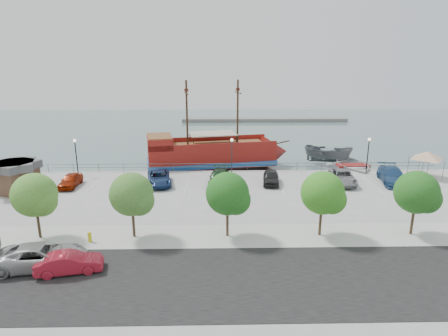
{
  "coord_description": "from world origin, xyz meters",
  "views": [
    {
      "loc": [
        -1.8,
        -35.83,
        12.54
      ],
      "look_at": [
        -1.0,
        2.0,
        2.0
      ],
      "focal_mm": 30.0,
      "sensor_mm": 36.0,
      "label": 1
    }
  ],
  "objects": [
    {
      "name": "ground",
      "position": [
        0.0,
        0.0,
        -1.0
      ],
      "size": [
        160.0,
        160.0,
        0.0
      ],
      "primitive_type": "plane",
      "color": "#4A6060"
    },
    {
      "name": "street",
      "position": [
        0.0,
        -16.0,
        0.01
      ],
      "size": [
        100.0,
        8.0,
        0.04
      ],
      "primitive_type": "cube",
      "color": "black",
      "rests_on": "land_slab"
    },
    {
      "name": "sidewalk",
      "position": [
        0.0,
        -10.0,
        0.01
      ],
      "size": [
        100.0,
        4.0,
        0.05
      ],
      "primitive_type": "cube",
      "color": "#BBBAB6",
      "rests_on": "land_slab"
    },
    {
      "name": "seawall_railing",
      "position": [
        0.0,
        7.8,
        0.53
      ],
      "size": [
        50.0,
        0.06,
        1.0
      ],
      "color": "#5B5C5E",
      "rests_on": "land_slab"
    },
    {
      "name": "far_shore",
      "position": [
        10.0,
        55.0,
        -0.6
      ],
      "size": [
        40.0,
        3.0,
        0.8
      ],
      "primitive_type": "cube",
      "color": "gray",
      "rests_on": "ground"
    },
    {
      "name": "pirate_ship",
      "position": [
        -1.13,
        12.54,
        1.03
      ],
      "size": [
        19.58,
        8.78,
        12.15
      ],
      "rotation": [
        0.0,
        0.0,
        0.2
      ],
      "color": "maroon",
      "rests_on": "ground"
    },
    {
      "name": "patrol_boat",
      "position": [
        13.54,
        13.91,
        0.27
      ],
      "size": [
        6.91,
        5.32,
        2.53
      ],
      "primitive_type": "imported",
      "rotation": [
        0.0,
        0.0,
        1.06
      ],
      "color": "slate",
      "rests_on": "ground"
    },
    {
      "name": "speedboat",
      "position": [
        15.59,
        9.72,
        -0.23
      ],
      "size": [
        5.58,
        7.62,
        1.54
      ],
      "primitive_type": "imported",
      "rotation": [
        0.0,
        0.0,
        0.04
      ],
      "color": "silver",
      "rests_on": "ground"
    },
    {
      "name": "dock_west",
      "position": [
        -14.42,
        9.2,
        -0.81
      ],
      "size": [
        6.88,
        2.56,
        0.38
      ],
      "primitive_type": "cube",
      "rotation": [
        0.0,
        0.0,
        -0.1
      ],
      "color": "gray",
      "rests_on": "ground"
    },
    {
      "name": "dock_mid",
      "position": [
        8.67,
        9.2,
        -0.81
      ],
      "size": [
        6.93,
        2.97,
        0.38
      ],
      "primitive_type": "cube",
      "rotation": [
        0.0,
        0.0,
        -0.16
      ],
      "color": "gray",
      "rests_on": "ground"
    },
    {
      "name": "dock_east",
      "position": [
        15.15,
        9.2,
        -0.8
      ],
      "size": [
        7.35,
        4.3,
        0.4
      ],
      "primitive_type": "cube",
      "rotation": [
        0.0,
        0.0,
        0.35
      ],
      "color": "gray",
      "rests_on": "ground"
    },
    {
      "name": "shed",
      "position": [
        -22.13,
        0.67,
        1.67
      ],
      "size": [
        5.04,
        5.04,
        3.13
      ],
      "rotation": [
        0.0,
        0.0,
        -0.43
      ],
      "color": "brown",
      "rests_on": "land_slab"
    },
    {
      "name": "canopy_tent",
      "position": [
        22.12,
        4.86,
        3.01
      ],
      "size": [
        4.59,
        4.59,
        3.46
      ],
      "rotation": [
        0.0,
        0.0,
        0.11
      ],
      "color": "slate",
      "rests_on": "land_slab"
    },
    {
      "name": "street_van",
      "position": [
        -12.97,
        -14.24,
        0.78
      ],
      "size": [
        5.87,
        3.25,
        1.56
      ],
      "primitive_type": "imported",
      "rotation": [
        0.0,
        0.0,
        1.69
      ],
      "color": "#A1A1A1",
      "rests_on": "street"
    },
    {
      "name": "street_sedan",
      "position": [
        -10.94,
        -14.9,
        0.66
      ],
      "size": [
        4.19,
        2.18,
        1.31
      ],
      "primitive_type": "imported",
      "rotation": [
        0.0,
        0.0,
        1.78
      ],
      "color": "#A8192A",
      "rests_on": "street"
    },
    {
      "name": "fire_hydrant",
      "position": [
        -11.04,
        -10.8,
        0.44
      ],
      "size": [
        0.28,
        0.28,
        0.81
      ],
      "rotation": [
        0.0,
        0.0,
        -0.22
      ],
      "color": "yellow",
      "rests_on": "sidewalk"
    },
    {
      "name": "lamp_post_left",
      "position": [
        -18.0,
        6.5,
        2.94
      ],
      "size": [
        0.36,
        0.36,
        4.28
      ],
      "color": "black",
      "rests_on": "land_slab"
    },
    {
      "name": "lamp_post_mid",
      "position": [
        0.0,
        6.5,
        2.94
      ],
      "size": [
        0.36,
        0.36,
        4.28
      ],
      "color": "black",
      "rests_on": "land_slab"
    },
    {
      "name": "lamp_post_right",
      "position": [
        16.0,
        6.5,
        2.94
      ],
      "size": [
        0.36,
        0.36,
        4.28
      ],
      "color": "black",
      "rests_on": "land_slab"
    },
    {
      "name": "tree_b",
      "position": [
        -14.85,
        -10.07,
        3.3
      ],
      "size": [
        3.3,
        3.2,
        5.0
      ],
      "color": "#473321",
      "rests_on": "sidewalk"
    },
    {
      "name": "tree_c",
      "position": [
        -7.85,
        -10.07,
        3.3
      ],
      "size": [
        3.3,
        3.2,
        5.0
      ],
      "color": "#473321",
      "rests_on": "sidewalk"
    },
    {
      "name": "tree_d",
      "position": [
        -0.85,
        -10.07,
        3.3
      ],
      "size": [
        3.3,
        3.2,
        5.0
      ],
      "color": "#473321",
      "rests_on": "sidewalk"
    },
    {
      "name": "tree_e",
      "position": [
        6.15,
        -10.07,
        3.3
      ],
      "size": [
        3.3,
        3.2,
        5.0
      ],
      "color": "#473321",
      "rests_on": "sidewalk"
    },
    {
      "name": "tree_f",
      "position": [
        13.15,
        -10.07,
        3.3
      ],
      "size": [
        3.3,
        3.2,
        5.0
      ],
      "color": "#473321",
      "rests_on": "sidewalk"
    },
    {
      "name": "parked_car_a",
      "position": [
        -17.23,
        2.17,
        0.69
      ],
      "size": [
        1.65,
        4.06,
        1.38
      ],
      "primitive_type": "imported",
      "rotation": [
        0.0,
        0.0,
        0.0
      ],
      "color": "#911F03",
      "rests_on": "land_slab"
    },
    {
      "name": "parked_car_c",
      "position": [
        -7.98,
        2.75,
        0.72
      ],
      "size": [
        3.32,
        5.54,
        1.44
      ],
      "primitive_type": "imported",
      "rotation": [
        0.0,
        0.0,
        0.19
      ],
      "color": "navy",
      "rests_on": "land_slab"
    },
    {
      "name": "parked_car_d",
      "position": [
        -1.46,
        2.66,
        0.76
      ],
      "size": [
        2.63,
        5.43,
        1.52
      ],
      "primitive_type": "imported",
      "rotation": [
        0.0,
        0.0,
        -0.1
      ],
      "color": "#1A371E",
      "rests_on": "land_slab"
    },
    {
      "name": "parked_car_e",
      "position": [
        4.1,
        2.73,
        0.71
      ],
      "size": [
        2.19,
        4.37,
        1.43
      ],
      "primitive_type": "imported",
      "rotation": [
        0.0,
        0.0,
        -0.12
      ],
      "color": "black",
      "rests_on": "land_slab"
    },
    {
      "name": "parked_car_g",
      "position": [
        11.87,
        2.67,
        0.73
      ],
      "size": [
        3.12,
        5.54,
        1.46
      ],
      "primitive_type": "imported",
      "rotation": [
        0.0,
        0.0,
        -0.14
      ],
      "color": "gray",
      "rests_on": "land_slab"
    },
    {
      "name": "parked_car_h",
      "position": [
        17.35,
        2.73,
        0.84
      ],
      "size": [
        3.35,
        6.1,
        1.67
      ],
      "primitive_type": "imported",
      "rotation": [
        0.0,
        0.0,
        -0.18
      ],
      "color": "navy",
      "rests_on": "land_slab"
    }
  ]
}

